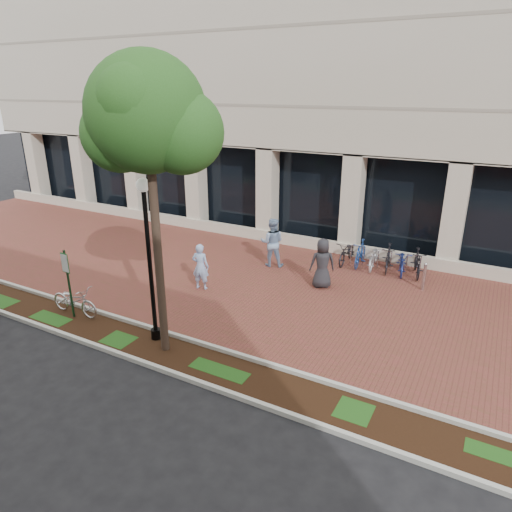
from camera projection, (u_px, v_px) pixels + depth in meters
The scene contains 15 objects.
ground at pixel (254, 283), 16.76m from camera, with size 120.00×120.00×0.00m, color black.
brick_plaza at pixel (254, 282), 16.76m from camera, with size 40.00×9.00×0.01m, color brown.
planting_strip at pixel (162, 351), 12.44m from camera, with size 40.00×1.50×0.01m, color black.
curb_plaza_side at pixel (179, 336), 13.04m from camera, with size 40.00×0.12×0.12m, color beige.
curb_street_side at pixel (143, 363), 11.81m from camera, with size 40.00×0.12×0.12m, color beige.
near_office_building at pixel (359, 13), 21.85m from camera, with size 40.00×12.12×16.00m.
parking_sign at pixel (67, 275), 13.76m from camera, with size 0.34×0.07×2.22m.
lamppost at pixel (149, 253), 12.14m from camera, with size 0.36×0.36×4.62m.
street_tree at pixel (150, 122), 10.43m from camera, with size 3.32×2.77×7.59m.
locked_bicycle at pixel (75, 300), 14.28m from camera, with size 0.64×1.83×0.96m, color silver.
pedestrian_left at pixel (200, 267), 15.99m from camera, with size 0.61×0.40×1.68m, color #99B4E5.
pedestrian_mid at pixel (272, 242), 18.02m from camera, with size 0.95×0.74×1.96m, color #84A0C4.
pedestrian_right at pixel (322, 263), 16.09m from camera, with size 0.88×0.58×1.81m, color #252529.
bollard at pixel (424, 276), 15.96m from camera, with size 0.12×0.12×1.04m.
bike_rack_cluster at pixel (380, 257), 17.86m from camera, with size 3.51×1.85×1.03m.
Camera 1 is at (7.41, -13.45, 6.79)m, focal length 32.00 mm.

